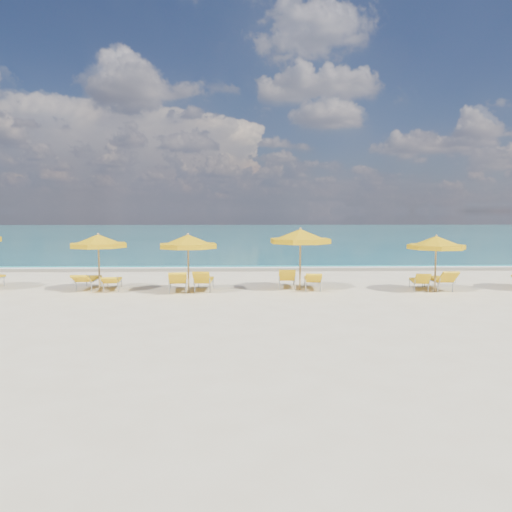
{
  "coord_description": "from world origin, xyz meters",
  "views": [
    {
      "loc": [
        -0.56,
        -18.65,
        3.01
      ],
      "look_at": [
        0.0,
        1.5,
        1.2
      ],
      "focal_mm": 35.0,
      "sensor_mm": 36.0,
      "label": 1
    }
  ],
  "objects": [
    {
      "name": "wet_sand_band",
      "position": [
        0.0,
        7.4,
        0.0
      ],
      "size": [
        120.0,
        2.6,
        0.01
      ],
      "primitive_type": "cube",
      "color": "tan",
      "rests_on": "ground"
    },
    {
      "name": "lounger_5_right",
      "position": [
        2.16,
        0.42,
        0.23
      ],
      "size": [
        0.79,
        1.94,
        0.77
      ],
      "rotation": [
        0.0,
        0.0,
        -0.09
      ],
      "color": "#A5A8AD",
      "rests_on": "ground"
    },
    {
      "name": "lounger_3_left",
      "position": [
        -6.53,
        0.69,
        0.23
      ],
      "size": [
        0.66,
        1.99,
        0.72
      ],
      "rotation": [
        0.0,
        0.0,
        0.0
      ],
      "color": "#A5A8AD",
      "rests_on": "ground"
    },
    {
      "name": "umbrella_3",
      "position": [
        -5.99,
        0.29,
        1.87
      ],
      "size": [
        2.33,
        2.33,
        2.2
      ],
      "rotation": [
        0.0,
        0.0,
        -0.08
      ],
      "color": "tan",
      "rests_on": "ground"
    },
    {
      "name": "lounger_6_right",
      "position": [
        7.02,
        0.19,
        0.24
      ],
      "size": [
        0.69,
        1.93,
        0.86
      ],
      "rotation": [
        0.0,
        0.0,
        0.02
      ],
      "color": "#A5A8AD",
      "rests_on": "ground"
    },
    {
      "name": "ground_plane",
      "position": [
        0.0,
        0.0,
        0.0
      ],
      "size": [
        120.0,
        120.0,
        0.0
      ],
      "primitive_type": "plane",
      "color": "beige"
    },
    {
      "name": "ocean",
      "position": [
        0.0,
        48.0,
        0.0
      ],
      "size": [
        120.0,
        80.0,
        0.3
      ],
      "primitive_type": "cube",
      "color": "#146A70",
      "rests_on": "ground"
    },
    {
      "name": "whitecap_far",
      "position": [
        8.0,
        24.0,
        0.0
      ],
      "size": [
        18.0,
        0.3,
        0.05
      ],
      "primitive_type": "cube",
      "color": "white",
      "rests_on": "ground"
    },
    {
      "name": "lounger_5_left",
      "position": [
        1.2,
        0.84,
        0.24
      ],
      "size": [
        0.78,
        1.96,
        0.86
      ],
      "rotation": [
        0.0,
        0.0,
        -0.08
      ],
      "color": "#A5A8AD",
      "rests_on": "ground"
    },
    {
      "name": "lounger_4_left",
      "position": [
        -2.99,
        0.09,
        0.25
      ],
      "size": [
        0.91,
        2.1,
        0.88
      ],
      "rotation": [
        0.0,
        0.0,
        0.12
      ],
      "color": "#A5A8AD",
      "rests_on": "ground"
    },
    {
      "name": "foam_line",
      "position": [
        0.0,
        8.2,
        0.0
      ],
      "size": [
        120.0,
        1.2,
        0.03
      ],
      "primitive_type": "cube",
      "color": "white",
      "rests_on": "ground"
    },
    {
      "name": "umbrella_4",
      "position": [
        -2.55,
        -0.31,
        1.89
      ],
      "size": [
        2.65,
        2.65,
        2.21
      ],
      "rotation": [
        0.0,
        0.0,
        -0.25
      ],
      "color": "tan",
      "rests_on": "ground"
    },
    {
      "name": "umbrella_5",
      "position": [
        1.66,
        0.26,
        2.04
      ],
      "size": [
        3.02,
        3.02,
        2.4
      ],
      "rotation": [
        0.0,
        0.0,
        -0.34
      ],
      "color": "tan",
      "rests_on": "ground"
    },
    {
      "name": "lounger_6_left",
      "position": [
        6.22,
        0.13,
        0.21
      ],
      "size": [
        0.82,
        1.73,
        0.76
      ],
      "rotation": [
        0.0,
        0.0,
        -0.17
      ],
      "color": "#A5A8AD",
      "rests_on": "ground"
    },
    {
      "name": "whitecap_near",
      "position": [
        -6.0,
        17.0,
        0.0
      ],
      "size": [
        14.0,
        0.36,
        0.05
      ],
      "primitive_type": "cube",
      "color": "white",
      "rests_on": "ground"
    },
    {
      "name": "lounger_4_right",
      "position": [
        -2.02,
        0.22,
        0.23
      ],
      "size": [
        0.7,
        1.88,
        0.87
      ],
      "rotation": [
        0.0,
        0.0,
        -0.04
      ],
      "color": "#A5A8AD",
      "rests_on": "ground"
    },
    {
      "name": "lounger_3_right",
      "position": [
        -5.54,
        0.45,
        0.21
      ],
      "size": [
        0.81,
        1.89,
        0.65
      ],
      "rotation": [
        0.0,
        0.0,
        0.13
      ],
      "color": "#A5A8AD",
      "rests_on": "ground"
    },
    {
      "name": "umbrella_6",
      "position": [
        6.66,
        -0.34,
        1.83
      ],
      "size": [
        2.5,
        2.5,
        2.15
      ],
      "rotation": [
        0.0,
        0.0,
        -0.2
      ],
      "color": "tan",
      "rests_on": "ground"
    }
  ]
}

